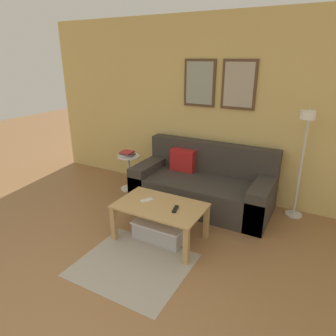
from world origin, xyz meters
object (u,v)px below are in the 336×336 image
(coffee_table, at_px, (160,211))
(cell_phone, at_px, (147,200))
(couch, at_px, (203,185))
(remote_control, at_px, (175,209))
(storage_bin, at_px, (160,230))
(side_table, at_px, (129,169))
(floor_lamp, at_px, (303,151))
(book_stack, at_px, (127,154))

(coffee_table, distance_m, cell_phone, 0.21)
(couch, xyz_separation_m, remote_control, (0.11, -1.07, 0.16))
(storage_bin, relative_size, remote_control, 4.03)
(storage_bin, distance_m, side_table, 1.50)
(coffee_table, relative_size, cell_phone, 7.07)
(couch, height_order, remote_control, couch)
(couch, distance_m, cell_phone, 1.07)
(couch, distance_m, side_table, 1.22)
(coffee_table, height_order, cell_phone, cell_phone)
(coffee_table, bearing_deg, floor_lamp, 41.98)
(side_table, height_order, book_stack, book_stack)
(couch, xyz_separation_m, book_stack, (-1.22, -0.09, 0.31))
(book_stack, relative_size, remote_control, 1.58)
(storage_bin, bearing_deg, side_table, 139.27)
(couch, xyz_separation_m, cell_phone, (-0.28, -1.02, 0.15))
(floor_lamp, relative_size, cell_phone, 10.25)
(floor_lamp, height_order, book_stack, floor_lamp)
(floor_lamp, bearing_deg, coffee_table, -138.02)
(cell_phone, bearing_deg, remote_control, 23.43)
(book_stack, distance_m, remote_control, 1.66)
(couch, distance_m, coffee_table, 1.05)
(storage_bin, bearing_deg, remote_control, -6.99)
(side_table, xyz_separation_m, book_stack, (-0.01, -0.02, 0.26))
(storage_bin, distance_m, cell_phone, 0.38)
(coffee_table, xyz_separation_m, side_table, (-1.13, 0.97, -0.03))
(couch, xyz_separation_m, side_table, (-1.22, -0.07, 0.05))
(couch, relative_size, book_stack, 8.00)
(couch, bearing_deg, side_table, -176.54)
(coffee_table, height_order, floor_lamp, floor_lamp)
(side_table, xyz_separation_m, remote_control, (1.33, -1.00, 0.11))
(storage_bin, relative_size, floor_lamp, 0.42)
(couch, height_order, storage_bin, couch)
(storage_bin, relative_size, side_table, 1.09)
(storage_bin, relative_size, book_stack, 2.55)
(coffee_table, relative_size, floor_lamp, 0.69)
(storage_bin, bearing_deg, book_stack, 139.89)
(remote_control, bearing_deg, storage_bin, 160.22)
(storage_bin, xyz_separation_m, remote_control, (0.20, -0.02, 0.34))
(remote_control, xyz_separation_m, cell_phone, (-0.40, 0.05, -0.01))
(side_table, bearing_deg, remote_control, -36.80)
(storage_bin, distance_m, book_stack, 1.56)
(remote_control, bearing_deg, coffee_table, 161.28)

